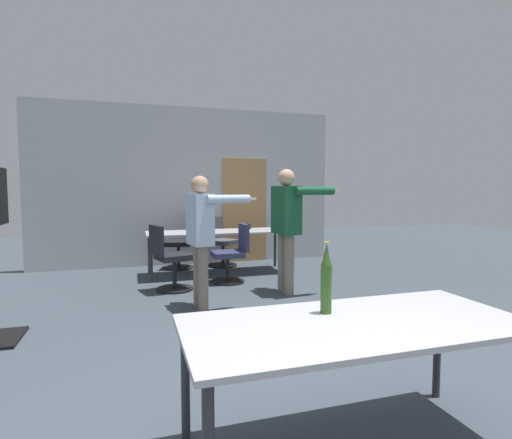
# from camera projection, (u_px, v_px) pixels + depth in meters

# --- Properties ---
(back_wall) EXTENTS (5.73, 0.12, 2.99)m
(back_wall) POSITION_uv_depth(u_px,v_px,m) (190.00, 187.00, 7.67)
(back_wall) COLOR #B2B5B7
(back_wall) RESTS_ON ground_plane
(conference_table_near) EXTENTS (1.84, 0.83, 0.73)m
(conference_table_near) POSITION_uv_depth(u_px,v_px,m) (356.00, 333.00, 2.13)
(conference_table_near) COLOR #A8A8AD
(conference_table_near) RESTS_ON ground_plane
(conference_table_far) EXTENTS (2.40, 0.79, 0.73)m
(conference_table_far) POSITION_uv_depth(u_px,v_px,m) (219.00, 234.00, 6.77)
(conference_table_far) COLOR #A8A8AD
(conference_table_far) RESTS_ON ground_plane
(person_center_tall) EXTENTS (0.80, 0.59, 1.60)m
(person_center_tall) POSITION_uv_depth(u_px,v_px,m) (201.00, 229.00, 4.77)
(person_center_tall) COLOR slate
(person_center_tall) RESTS_ON ground_plane
(person_right_polo) EXTENTS (0.83, 0.67, 1.71)m
(person_right_polo) POSITION_uv_depth(u_px,v_px,m) (287.00, 219.00, 5.47)
(person_right_polo) COLOR slate
(person_right_polo) RESTS_ON ground_plane
(office_chair_near_pushed) EXTENTS (0.55, 0.52, 0.90)m
(office_chair_near_pushed) POSITION_uv_depth(u_px,v_px,m) (232.00, 256.00, 6.17)
(office_chair_near_pushed) COLOR black
(office_chair_near_pushed) RESTS_ON ground_plane
(office_chair_mid_tucked) EXTENTS (0.62, 0.57, 0.92)m
(office_chair_mid_tucked) POSITION_uv_depth(u_px,v_px,m) (183.00, 245.00, 7.24)
(office_chair_mid_tucked) COLOR black
(office_chair_mid_tucked) RESTS_ON ground_plane
(office_chair_side_rolled) EXTENTS (0.63, 0.58, 0.94)m
(office_chair_side_rolled) POSITION_uv_depth(u_px,v_px,m) (169.00, 260.00, 5.63)
(office_chair_side_rolled) COLOR black
(office_chair_side_rolled) RESTS_ON ground_plane
(office_chair_far_right) EXTENTS (0.66, 0.68, 0.92)m
(office_chair_far_right) POSITION_uv_depth(u_px,v_px,m) (220.00, 243.00, 7.53)
(office_chair_far_right) COLOR black
(office_chair_far_right) RESTS_ON ground_plane
(beer_bottle) EXTENTS (0.06, 0.06, 0.41)m
(beer_bottle) POSITION_uv_depth(u_px,v_px,m) (326.00, 280.00, 2.25)
(beer_bottle) COLOR #2D511E
(beer_bottle) RESTS_ON conference_table_near
(drink_cup) EXTENTS (0.08, 0.08, 0.10)m
(drink_cup) POSITION_uv_depth(u_px,v_px,m) (249.00, 226.00, 7.12)
(drink_cup) COLOR #232328
(drink_cup) RESTS_ON conference_table_far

